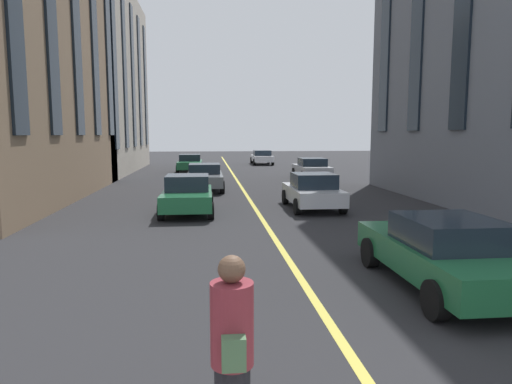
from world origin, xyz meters
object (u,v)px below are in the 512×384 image
car_silver_near (312,168)px  car_grey_parked_a (205,177)px  car_green_mid (190,163)px  car_green_far (444,252)px  car_white_parked_b (262,157)px  car_silver_oncoming (313,191)px  car_green_trailing (187,194)px  pedestrian_companion (232,357)px

car_silver_near → car_grey_parked_a: bearing=128.1°
car_grey_parked_a → car_green_mid: 11.86m
car_green_far → car_white_parked_b: size_ratio=1.00×
car_silver_oncoming → car_green_mid: bearing=16.3°
car_green_far → car_green_trailing: bearing=30.0°
car_green_mid → car_silver_near: bearing=-128.3°
car_green_far → car_silver_near: 21.48m
car_grey_parked_a → car_green_far: same height
car_silver_oncoming → pedestrian_companion: size_ratio=2.11×
car_grey_parked_a → car_silver_near: same height
car_green_far → car_silver_near: size_ratio=1.00×
car_green_mid → car_green_far: bearing=-168.3°
car_grey_parked_a → pedestrian_companion: size_ratio=2.38×
car_silver_near → car_white_parked_b: bearing=5.7°
car_white_parked_b → car_green_mid: size_ratio=1.00×
car_white_parked_b → pedestrian_companion: 40.76m
car_green_trailing → car_green_far: 10.24m
car_green_far → car_grey_parked_a: bearing=15.9°
car_green_far → pedestrian_companion: (-4.12, 4.17, 0.23)m
car_grey_parked_a → car_silver_oncoming: 7.80m
car_silver_near → car_silver_oncoming: bearing=167.3°
car_white_parked_b → car_green_mid: 10.83m
car_white_parked_b → pedestrian_companion: size_ratio=2.38×
car_grey_parked_a → car_green_far: 16.56m
car_green_mid → pedestrian_companion: bearing=-177.2°
car_grey_parked_a → car_green_trailing: (-7.06, 0.58, -0.00)m
car_green_far → car_white_parked_b: 36.34m
car_green_far → car_silver_near: (21.34, -2.37, 0.00)m
car_white_parked_b → pedestrian_companion: pedestrian_companion is taller
pedestrian_companion → car_grey_parked_a: bearing=1.1°
car_green_mid → car_silver_oncoming: car_silver_oncoming is taller
car_green_mid → pedestrian_companion: 31.89m
car_green_trailing → car_green_mid: bearing=1.9°
car_white_parked_b → car_silver_oncoming: 27.00m
car_grey_parked_a → car_white_parked_b: size_ratio=1.00×
car_green_mid → car_silver_oncoming: size_ratio=1.13×
car_grey_parked_a → car_green_mid: same height
pedestrian_companion → car_silver_near: bearing=-14.4°
car_silver_near → car_silver_oncoming: 12.29m
car_silver_oncoming → pedestrian_companion: (-13.47, 3.83, 0.23)m
car_silver_near → pedestrian_companion: 26.29m
car_green_trailing → car_white_parked_b: car_green_trailing is taller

